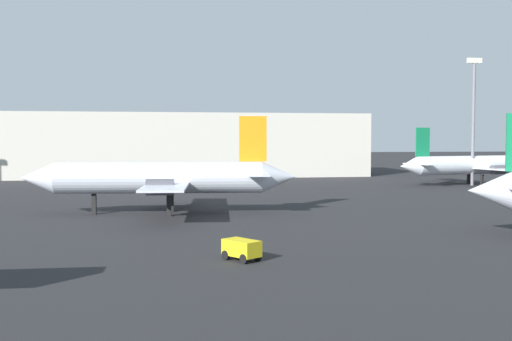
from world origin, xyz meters
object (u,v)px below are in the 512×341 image
Objects in this scene: airplane_distant at (162,178)px; airplane_far_right at (480,165)px; baggage_cart at (242,248)px; light_mast_right at (473,114)px.

airplane_far_right is (52.10, 30.18, -0.41)m from airplane_distant.
airplane_distant is 10.27× the size of baggage_cart.
airplane_far_right is at bearing 104.18° from baggage_cart.
light_mast_right reaches higher than baggage_cart.
light_mast_right reaches higher than airplane_distant.
airplane_distant is 1.36× the size of light_mast_right.
baggage_cart is 0.13× the size of light_mast_right.
light_mast_right is (45.31, 53.25, 10.75)m from baggage_cart.
airplane_distant is at bearing 155.98° from baggage_cart.
airplane_far_right is 1.54× the size of light_mast_right.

